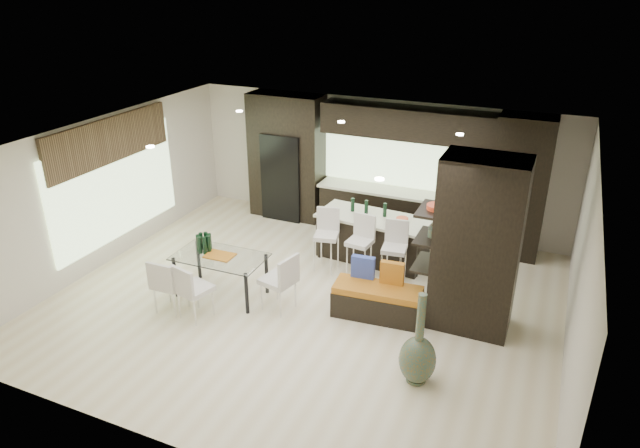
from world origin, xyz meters
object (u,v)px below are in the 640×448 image
at_px(kitchen_island, 373,238).
at_px(chair_end, 278,284).
at_px(stool_right, 394,260).
at_px(chair_near, 195,293).
at_px(stool_mid, 359,253).
at_px(chair_far, 170,287).
at_px(stool_left, 326,246).
at_px(dining_table, 221,275).
at_px(floor_vase, 419,339).
at_px(bench, 377,302).

relative_size(kitchen_island, chair_end, 2.28).
bearing_deg(stool_right, chair_near, -145.26).
height_order(stool_mid, chair_far, stool_mid).
bearing_deg(chair_end, stool_mid, -15.98).
bearing_deg(stool_right, stool_mid, 172.89).
height_order(stool_left, stool_right, stool_left).
xyz_separation_m(stool_right, dining_table, (-2.53, -1.53, -0.10)).
height_order(stool_right, floor_vase, floor_vase).
distance_m(kitchen_island, chair_near, 3.56).
bearing_deg(chair_far, stool_right, 35.97).
relative_size(bench, floor_vase, 1.04).
height_order(dining_table, chair_near, chair_near).
height_order(stool_left, chair_near, stool_left).
relative_size(stool_left, bench, 0.67).
bearing_deg(bench, chair_end, -169.88).
bearing_deg(kitchen_island, floor_vase, -57.16).
relative_size(kitchen_island, stool_right, 2.24).
bearing_deg(stool_mid, stool_right, 6.08).
bearing_deg(chair_near, bench, 38.57).
relative_size(stool_mid, floor_vase, 0.69).
height_order(stool_mid, chair_end, stool_mid).
bearing_deg(stool_mid, dining_table, -135.09).
bearing_deg(bench, stool_left, 135.43).
relative_size(stool_right, bench, 0.66).
relative_size(stool_right, chair_far, 1.06).
height_order(bench, chair_near, chair_near).
bearing_deg(chair_end, kitchen_island, -7.60).
height_order(kitchen_island, dining_table, kitchen_island).
distance_m(dining_table, chair_end, 1.08).
height_order(stool_mid, stool_right, stool_mid).
height_order(chair_near, chair_far, chair_near).
bearing_deg(chair_end, stool_right, -31.36).
bearing_deg(stool_right, chair_far, -150.09).
distance_m(stool_left, bench, 1.76).
bearing_deg(chair_far, kitchen_island, 50.76).
xyz_separation_m(stool_left, stool_right, (1.27, 0.00, -0.01)).
height_order(stool_left, bench, stool_left).
relative_size(stool_mid, bench, 0.66).
xyz_separation_m(bench, dining_table, (-2.61, -0.41, 0.10)).
xyz_separation_m(stool_mid, floor_vase, (1.69, -2.38, 0.21)).
distance_m(stool_mid, dining_table, 2.44).
height_order(kitchen_island, stool_right, stool_right).
distance_m(stool_left, stool_mid, 0.63).
xyz_separation_m(dining_table, chair_far, (-0.47, -0.74, 0.07)).
distance_m(bench, dining_table, 2.64).
bearing_deg(chair_near, stool_mid, 64.80).
relative_size(stool_left, chair_end, 1.03).
relative_size(stool_right, dining_table, 0.61).
xyz_separation_m(stool_right, floor_vase, (1.05, -2.38, 0.21)).
relative_size(stool_left, stool_mid, 1.01).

